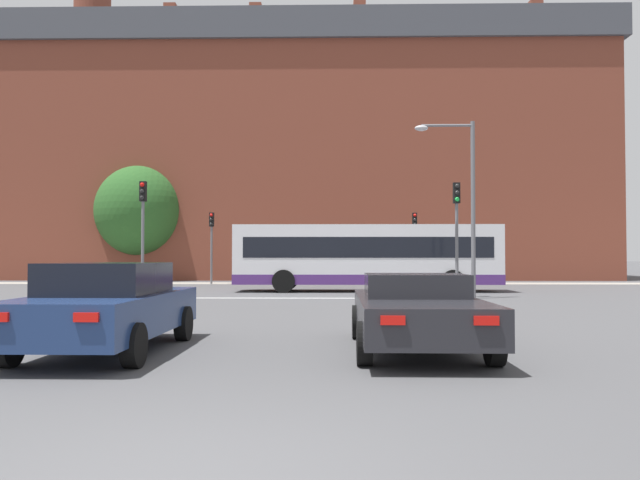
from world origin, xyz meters
TOP-DOWN VIEW (x-y plane):
  - stop_line_strip at (0.00, 19.22)m, footprint 9.51×0.30m
  - far_pavement at (0.00, 32.09)m, footprint 70.57×2.50m
  - brick_civic_building at (-0.81, 43.62)m, footprint 42.17×15.81m
  - car_saloon_left at (-2.60, 5.91)m, footprint 2.04×4.67m
  - car_roadster_right at (2.49, 6.22)m, footprint 2.11×4.81m
  - bus_crossing_lead at (2.62, 23.82)m, footprint 11.77×2.63m
  - traffic_light_near_left at (-6.47, 20.35)m, footprint 0.26×0.31m
  - traffic_light_near_right at (5.88, 19.79)m, footprint 0.26×0.31m
  - traffic_light_far_right at (5.75, 31.07)m, footprint 0.26×0.31m
  - traffic_light_far_left at (-5.81, 31.08)m, footprint 0.26×0.31m
  - street_lamp_junction at (5.96, 19.17)m, footprint 2.26×0.36m
  - pedestrian_waiting at (-1.28, 31.54)m, footprint 0.28×0.43m
  - pedestrian_walking_east at (5.25, 32.16)m, footprint 0.24×0.40m
  - pedestrian_walking_west at (3.37, 32.88)m, footprint 0.30×0.44m
  - tree_by_building at (-11.68, 36.47)m, footprint 5.65×5.65m

SIDE VIEW (x-z plane):
  - stop_line_strip at x=0.00m, z-range 0.00..0.01m
  - far_pavement at x=0.00m, z-range 0.00..0.01m
  - car_roadster_right at x=2.49m, z-range 0.02..1.29m
  - car_saloon_left at x=-2.60m, z-range 0.02..1.49m
  - pedestrian_walking_east at x=5.25m, z-range 0.14..1.81m
  - pedestrian_waiting at x=-1.28m, z-range 0.16..1.93m
  - pedestrian_walking_west at x=3.37m, z-range 0.17..2.01m
  - bus_crossing_lead at x=2.62m, z-range 0.11..3.07m
  - traffic_light_far_right at x=5.75m, z-range 0.71..4.76m
  - traffic_light_far_left at x=-5.81m, z-range 0.71..4.79m
  - traffic_light_near_right at x=5.88m, z-range 0.75..5.17m
  - traffic_light_near_left at x=-6.47m, z-range 0.76..5.33m
  - street_lamp_junction at x=5.96m, z-range 0.79..7.46m
  - tree_by_building at x=-11.68m, z-range 0.81..8.36m
  - brick_civic_building at x=-0.81m, z-range -3.36..21.55m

